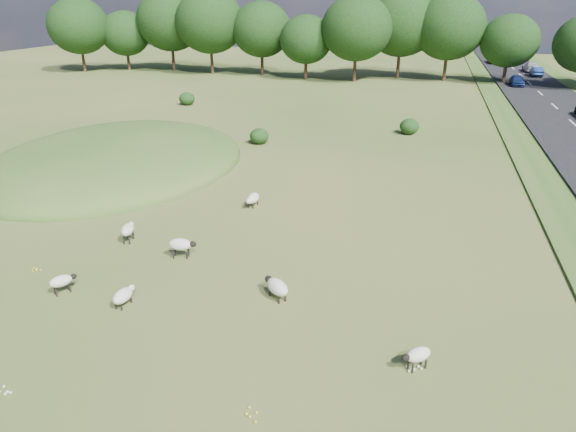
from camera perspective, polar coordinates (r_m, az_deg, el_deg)
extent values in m
plane|color=#33571B|center=(38.90, 3.32, 7.83)|extent=(160.00, 160.00, 0.00)
ellipsoid|color=#33561E|center=(36.26, -18.47, 5.55)|extent=(16.00, 20.00, 4.00)
cylinder|color=black|center=(86.22, -21.79, 15.91)|extent=(0.44, 0.44, 3.77)
ellipsoid|color=black|center=(85.91, -22.26, 18.94)|extent=(8.81, 8.81, 7.93)
cylinder|color=black|center=(86.31, -17.32, 16.26)|extent=(0.44, 0.44, 3.12)
ellipsoid|color=black|center=(86.01, -17.64, 18.78)|extent=(7.28, 7.28, 6.55)
cylinder|color=black|center=(83.75, -12.65, 16.92)|extent=(0.44, 0.44, 4.21)
ellipsoid|color=black|center=(83.42, -12.97, 20.43)|extent=(9.83, 9.83, 8.84)
cylinder|color=black|center=(79.12, -8.47, 16.87)|extent=(0.44, 0.44, 4.18)
ellipsoid|color=black|center=(78.76, -8.70, 20.57)|extent=(9.75, 9.75, 8.78)
cylinder|color=black|center=(77.18, -2.89, 16.72)|extent=(0.44, 0.44, 3.61)
ellipsoid|color=black|center=(76.83, -2.96, 19.99)|extent=(8.41, 8.41, 7.57)
cylinder|color=black|center=(72.62, 1.98, 16.11)|extent=(0.44, 0.44, 3.02)
ellipsoid|color=black|center=(72.28, 2.03, 19.02)|extent=(7.04, 7.04, 6.34)
cylinder|color=black|center=(70.91, 7.42, 16.14)|extent=(0.44, 0.44, 3.90)
ellipsoid|color=black|center=(70.52, 7.63, 19.98)|extent=(9.09, 9.09, 8.18)
cylinder|color=black|center=(75.24, 12.17, 16.34)|extent=(0.44, 0.44, 4.22)
ellipsoid|color=black|center=(74.87, 12.52, 20.25)|extent=(9.85, 9.85, 8.86)
cylinder|color=black|center=(74.20, 17.07, 15.68)|extent=(0.44, 0.44, 3.94)
ellipsoid|color=black|center=(73.83, 17.52, 19.37)|extent=(9.20, 9.20, 8.28)
cylinder|color=black|center=(73.88, 22.95, 14.54)|extent=(0.44, 0.44, 3.09)
ellipsoid|color=black|center=(73.54, 23.42, 17.43)|extent=(7.20, 7.20, 6.48)
ellipsoid|color=black|center=(39.24, -3.22, 8.86)|extent=(1.44, 1.44, 1.18)
ellipsoid|color=black|center=(43.24, 13.33, 9.66)|extent=(1.55, 1.55, 1.27)
ellipsoid|color=black|center=(55.36, -11.17, 12.67)|extent=(1.59, 1.59, 1.30)
ellipsoid|color=#BEB19E|center=(24.08, -17.40, -1.47)|extent=(0.71, 1.04, 0.49)
ellipsoid|color=silver|center=(24.51, -17.05, -0.90)|extent=(0.30, 0.35, 0.24)
cylinder|color=black|center=(24.53, -17.35, -2.08)|extent=(0.07, 0.07, 0.35)
cylinder|color=black|center=(24.45, -16.83, -2.09)|extent=(0.07, 0.07, 0.35)
cylinder|color=black|center=(24.06, -17.76, -2.63)|extent=(0.07, 0.07, 0.35)
cylinder|color=black|center=(23.98, -17.22, -2.65)|extent=(0.07, 0.07, 0.35)
ellipsoid|color=#BEB19E|center=(22.04, -11.89, -3.11)|extent=(1.07, 0.69, 0.51)
ellipsoid|color=black|center=(21.89, -10.55, -3.09)|extent=(0.36, 0.29, 0.25)
cylinder|color=black|center=(22.26, -11.00, -4.01)|extent=(0.07, 0.07, 0.36)
cylinder|color=black|center=(22.05, -11.17, -4.30)|extent=(0.07, 0.07, 0.36)
cylinder|color=black|center=(22.42, -12.43, -3.93)|extent=(0.07, 0.07, 0.36)
cylinder|color=black|center=(22.21, -12.60, -4.22)|extent=(0.07, 0.07, 0.36)
ellipsoid|color=#BEB19E|center=(20.84, -23.92, -6.63)|extent=(0.85, 0.93, 0.43)
ellipsoid|color=black|center=(20.92, -22.76, -6.23)|extent=(0.32, 0.34, 0.21)
cylinder|color=black|center=(21.15, -23.22, -7.20)|extent=(0.06, 0.06, 0.30)
cylinder|color=black|center=(20.97, -23.05, -7.44)|extent=(0.06, 0.06, 0.30)
cylinder|color=black|center=(21.06, -24.48, -7.56)|extent=(0.06, 0.06, 0.30)
cylinder|color=black|center=(20.88, -24.32, -7.80)|extent=(0.06, 0.06, 0.30)
ellipsoid|color=#BEB19E|center=(19.31, -17.90, -8.44)|extent=(0.58, 0.98, 0.48)
ellipsoid|color=silver|center=(19.63, -17.02, -7.67)|extent=(0.26, 0.32, 0.24)
cylinder|color=black|center=(19.72, -17.57, -8.81)|extent=(0.07, 0.07, 0.17)
cylinder|color=black|center=(19.59, -17.03, -8.96)|extent=(0.07, 0.07, 0.17)
cylinder|color=black|center=(19.37, -18.54, -9.56)|extent=(0.07, 0.07, 0.17)
cylinder|color=black|center=(19.24, -17.99, -9.72)|extent=(0.07, 0.07, 0.17)
ellipsoid|color=#BEB19E|center=(18.79, -1.19, -7.89)|extent=(1.20, 1.15, 0.56)
ellipsoid|color=black|center=(19.20, -2.15, -7.04)|extent=(0.44, 0.43, 0.28)
cylinder|color=black|center=(19.15, -2.05, -8.58)|extent=(0.08, 0.08, 0.20)
cylinder|color=black|center=(19.27, -1.35, -8.35)|extent=(0.08, 0.08, 0.20)
cylinder|color=black|center=(18.70, -1.00, -9.43)|extent=(0.08, 0.08, 0.20)
cylinder|color=black|center=(18.82, -0.30, -9.18)|extent=(0.08, 0.08, 0.20)
ellipsoid|color=#BEB19E|center=(27.08, -3.91, 1.98)|extent=(0.63, 1.06, 0.52)
ellipsoid|color=silver|center=(26.60, -4.39, 1.66)|extent=(0.28, 0.35, 0.26)
cylinder|color=black|center=(26.91, -3.90, 1.03)|extent=(0.07, 0.07, 0.19)
cylinder|color=black|center=(27.01, -4.39, 1.10)|extent=(0.07, 0.07, 0.19)
cylinder|color=black|center=(27.41, -3.40, 1.47)|extent=(0.07, 0.07, 0.19)
cylinder|color=black|center=(27.51, -3.88, 1.53)|extent=(0.07, 0.07, 0.19)
ellipsoid|color=#BEB19E|center=(16.02, 14.27, -14.68)|extent=(0.91, 0.87, 0.42)
ellipsoid|color=black|center=(15.77, 12.97, -15.10)|extent=(0.34, 0.33, 0.21)
cylinder|color=black|center=(16.05, 13.68, -16.17)|extent=(0.06, 0.06, 0.30)
cylinder|color=black|center=(16.18, 13.21, -15.78)|extent=(0.06, 0.06, 0.30)
cylinder|color=black|center=(16.31, 15.06, -15.61)|extent=(0.06, 0.06, 0.30)
cylinder|color=black|center=(16.43, 14.59, -15.23)|extent=(0.06, 0.06, 0.30)
imported|color=navy|center=(71.41, 24.11, 13.60)|extent=(1.53, 3.81, 1.30)
imported|color=navy|center=(81.82, 25.89, 14.26)|extent=(1.33, 3.80, 1.25)
imported|color=maroon|center=(96.10, 22.17, 15.88)|extent=(2.42, 5.25, 1.46)
imported|color=silver|center=(86.61, 25.38, 14.75)|extent=(1.92, 4.71, 1.37)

